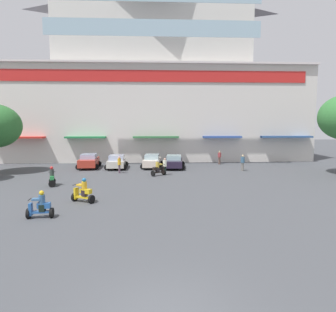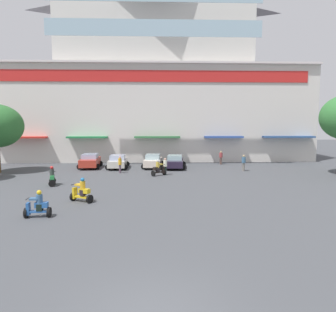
{
  "view_description": "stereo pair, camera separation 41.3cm",
  "coord_description": "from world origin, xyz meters",
  "px_view_note": "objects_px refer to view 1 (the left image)",
  "views": [
    {
      "loc": [
        -0.26,
        -7.39,
        4.95
      ],
      "look_at": [
        1.13,
        19.02,
        2.02
      ],
      "focal_mm": 33.15,
      "sensor_mm": 36.0,
      "label": 1
    },
    {
      "loc": [
        0.16,
        -7.41,
        4.95
      ],
      "look_at": [
        1.13,
        19.02,
        2.02
      ],
      "focal_mm": 33.15,
      "sensor_mm": 36.0,
      "label": 2
    }
  ],
  "objects_px": {
    "scooter_rider_0": "(52,178)",
    "pedestrian_0": "(165,165)",
    "parked_car_0": "(89,161)",
    "scooter_rider_2": "(40,207)",
    "parked_car_1": "(117,162)",
    "pedestrian_1": "(219,157)",
    "pedestrian_2": "(119,163)",
    "parked_car_3": "(174,162)",
    "parked_car_2": "(152,161)",
    "pedestrian_3": "(243,162)",
    "scooter_rider_4": "(158,169)",
    "scooter_rider_3": "(83,192)"
  },
  "relations": [
    {
      "from": "scooter_rider_0",
      "to": "pedestrian_0",
      "type": "distance_m",
      "value": 10.0
    },
    {
      "from": "parked_car_0",
      "to": "scooter_rider_2",
      "type": "height_order",
      "value": "parked_car_0"
    },
    {
      "from": "parked_car_0",
      "to": "parked_car_1",
      "type": "distance_m",
      "value": 3.03
    },
    {
      "from": "pedestrian_1",
      "to": "pedestrian_2",
      "type": "relative_size",
      "value": 0.95
    },
    {
      "from": "parked_car_1",
      "to": "parked_car_3",
      "type": "xyz_separation_m",
      "value": [
        6.09,
        -0.17,
        -0.01
      ]
    },
    {
      "from": "parked_car_0",
      "to": "parked_car_1",
      "type": "xyz_separation_m",
      "value": [
        3.0,
        -0.41,
        -0.05
      ]
    },
    {
      "from": "parked_car_3",
      "to": "pedestrian_0",
      "type": "relative_size",
      "value": 2.61
    },
    {
      "from": "parked_car_2",
      "to": "pedestrian_3",
      "type": "bearing_deg",
      "value": -15.88
    },
    {
      "from": "scooter_rider_4",
      "to": "pedestrian_1",
      "type": "xyz_separation_m",
      "value": [
        7.3,
        7.31,
        0.25
      ]
    },
    {
      "from": "scooter_rider_0",
      "to": "scooter_rider_4",
      "type": "distance_m",
      "value": 9.28
    },
    {
      "from": "parked_car_3",
      "to": "pedestrian_2",
      "type": "xyz_separation_m",
      "value": [
        -5.5,
        -2.84,
        0.22
      ]
    },
    {
      "from": "pedestrian_1",
      "to": "scooter_rider_0",
      "type": "bearing_deg",
      "value": -143.9
    },
    {
      "from": "parked_car_3",
      "to": "scooter_rider_4",
      "type": "distance_m",
      "value": 4.82
    },
    {
      "from": "scooter_rider_4",
      "to": "pedestrian_1",
      "type": "height_order",
      "value": "pedestrian_1"
    },
    {
      "from": "scooter_rider_3",
      "to": "pedestrian_3",
      "type": "distance_m",
      "value": 17.74
    },
    {
      "from": "parked_car_1",
      "to": "pedestrian_0",
      "type": "relative_size",
      "value": 2.39
    },
    {
      "from": "parked_car_3",
      "to": "scooter_rider_4",
      "type": "height_order",
      "value": "scooter_rider_4"
    },
    {
      "from": "pedestrian_2",
      "to": "pedestrian_3",
      "type": "distance_m",
      "value": 12.33
    },
    {
      "from": "parked_car_1",
      "to": "scooter_rider_0",
      "type": "height_order",
      "value": "scooter_rider_0"
    },
    {
      "from": "scooter_rider_3",
      "to": "scooter_rider_4",
      "type": "relative_size",
      "value": 1.02
    },
    {
      "from": "parked_car_2",
      "to": "scooter_rider_4",
      "type": "height_order",
      "value": "scooter_rider_4"
    },
    {
      "from": "parked_car_0",
      "to": "pedestrian_3",
      "type": "bearing_deg",
      "value": -9.65
    },
    {
      "from": "scooter_rider_2",
      "to": "pedestrian_0",
      "type": "bearing_deg",
      "value": 61.17
    },
    {
      "from": "parked_car_3",
      "to": "pedestrian_0",
      "type": "bearing_deg",
      "value": -105.47
    },
    {
      "from": "parked_car_2",
      "to": "scooter_rider_2",
      "type": "xyz_separation_m",
      "value": [
        -5.79,
        -17.28,
        -0.15
      ]
    },
    {
      "from": "pedestrian_2",
      "to": "scooter_rider_2",
      "type": "bearing_deg",
      "value": -100.61
    },
    {
      "from": "scooter_rider_3",
      "to": "scooter_rider_4",
      "type": "xyz_separation_m",
      "value": [
        4.83,
        9.26,
        -0.02
      ]
    },
    {
      "from": "pedestrian_1",
      "to": "parked_car_1",
      "type": "bearing_deg",
      "value": -167.1
    },
    {
      "from": "scooter_rider_2",
      "to": "scooter_rider_4",
      "type": "relative_size",
      "value": 0.96
    },
    {
      "from": "parked_car_2",
      "to": "scooter_rider_3",
      "type": "bearing_deg",
      "value": -106.72
    },
    {
      "from": "parked_car_0",
      "to": "parked_car_2",
      "type": "height_order",
      "value": "parked_car_0"
    },
    {
      "from": "parked_car_0",
      "to": "scooter_rider_3",
      "type": "relative_size",
      "value": 2.55
    },
    {
      "from": "parked_car_2",
      "to": "scooter_rider_0",
      "type": "bearing_deg",
      "value": -130.68
    },
    {
      "from": "pedestrian_1",
      "to": "scooter_rider_2",
      "type": "bearing_deg",
      "value": -124.81
    },
    {
      "from": "parked_car_1",
      "to": "pedestrian_2",
      "type": "height_order",
      "value": "pedestrian_2"
    },
    {
      "from": "parked_car_0",
      "to": "pedestrian_0",
      "type": "xyz_separation_m",
      "value": [
        7.94,
        -4.72,
        0.13
      ]
    },
    {
      "from": "parked_car_2",
      "to": "scooter_rider_4",
      "type": "xyz_separation_m",
      "value": [
        0.56,
        -4.96,
        -0.12
      ]
    },
    {
      "from": "parked_car_0",
      "to": "pedestrian_2",
      "type": "relative_size",
      "value": 2.41
    },
    {
      "from": "scooter_rider_0",
      "to": "parked_car_2",
      "type": "bearing_deg",
      "value": 49.32
    },
    {
      "from": "parked_car_0",
      "to": "parked_car_3",
      "type": "height_order",
      "value": "parked_car_0"
    },
    {
      "from": "parked_car_2",
      "to": "pedestrian_2",
      "type": "height_order",
      "value": "pedestrian_2"
    },
    {
      "from": "parked_car_1",
      "to": "pedestrian_3",
      "type": "xyz_separation_m",
      "value": [
        12.9,
        -2.29,
        0.2
      ]
    },
    {
      "from": "parked_car_0",
      "to": "pedestrian_1",
      "type": "bearing_deg",
      "value": 8.74
    },
    {
      "from": "parked_car_3",
      "to": "scooter_rider_3",
      "type": "bearing_deg",
      "value": -115.64
    },
    {
      "from": "scooter_rider_2",
      "to": "scooter_rider_3",
      "type": "distance_m",
      "value": 3.42
    },
    {
      "from": "pedestrian_0",
      "to": "parked_car_2",
      "type": "bearing_deg",
      "value": 104.36
    },
    {
      "from": "pedestrian_0",
      "to": "pedestrian_1",
      "type": "xyz_separation_m",
      "value": [
        6.67,
        6.97,
        -0.03
      ]
    },
    {
      "from": "parked_car_1",
      "to": "scooter_rider_3",
      "type": "distance_m",
      "value": 13.92
    },
    {
      "from": "pedestrian_3",
      "to": "scooter_rider_4",
      "type": "bearing_deg",
      "value": -164.62
    },
    {
      "from": "scooter_rider_2",
      "to": "pedestrian_3",
      "type": "distance_m",
      "value": 20.94
    }
  ]
}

